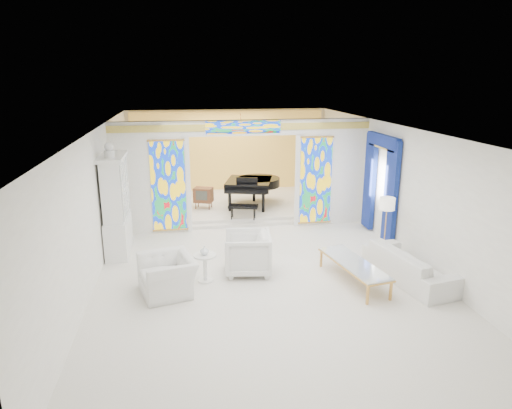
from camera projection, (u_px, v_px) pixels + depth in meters
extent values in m
plane|color=silver|center=(255.00, 253.00, 10.99)|extent=(12.00, 12.00, 0.00)
cube|color=white|center=(255.00, 128.00, 10.18)|extent=(7.00, 12.00, 0.02)
cube|color=white|center=(228.00, 152.00, 16.28)|extent=(7.00, 0.02, 3.00)
cube|color=white|center=(345.00, 330.00, 4.89)|extent=(7.00, 0.02, 3.00)
cube|color=white|center=(98.00, 199.00, 10.04)|extent=(0.02, 12.00, 3.00)
cube|color=white|center=(396.00, 187.00, 11.13)|extent=(0.02, 12.00, 3.00)
cube|color=white|center=(150.00, 178.00, 12.09)|extent=(2.00, 0.18, 3.00)
cube|color=white|center=(331.00, 172.00, 12.88)|extent=(2.00, 0.18, 3.00)
cube|color=white|center=(243.00, 127.00, 12.13)|extent=(3.00, 0.18, 0.40)
cube|color=white|center=(188.00, 185.00, 12.21)|extent=(0.12, 0.06, 2.60)
cube|color=white|center=(297.00, 181.00, 12.68)|extent=(0.12, 0.06, 2.60)
cube|color=white|center=(243.00, 134.00, 12.08)|extent=(3.24, 0.06, 0.12)
cube|color=#DAC152|center=(243.00, 127.00, 12.03)|extent=(7.00, 0.05, 0.18)
cube|color=gold|center=(168.00, 186.00, 12.12)|extent=(0.90, 0.04, 2.40)
cube|color=gold|center=(316.00, 181.00, 12.75)|extent=(0.90, 0.04, 2.40)
cube|color=gold|center=(243.00, 127.00, 12.02)|extent=(2.00, 0.04, 0.34)
cube|color=silver|center=(235.00, 204.00, 14.86)|extent=(6.80, 3.80, 0.18)
cube|color=#F5BF55|center=(228.00, 153.00, 16.17)|extent=(6.70, 0.10, 2.90)
cylinder|color=gold|center=(241.00, 129.00, 14.13)|extent=(0.48, 0.48, 0.30)
cube|color=navy|center=(391.00, 193.00, 11.21)|extent=(0.12, 0.55, 2.60)
cube|color=navy|center=(370.00, 181.00, 12.44)|extent=(0.12, 0.55, 2.60)
cube|color=navy|center=(383.00, 141.00, 11.50)|extent=(0.14, 1.70, 0.30)
cube|color=#E8C152|center=(383.00, 147.00, 11.54)|extent=(0.12, 1.50, 0.06)
cube|color=white|center=(119.00, 235.00, 10.94)|extent=(0.50, 1.40, 0.90)
cube|color=white|center=(115.00, 188.00, 10.62)|extent=(0.44, 1.30, 1.40)
cube|color=silver|center=(125.00, 188.00, 10.66)|extent=(0.01, 1.20, 1.30)
cube|color=white|center=(112.00, 157.00, 10.42)|extent=(0.56, 1.46, 0.08)
cylinder|color=silver|center=(109.00, 154.00, 10.06)|extent=(0.22, 0.22, 0.16)
sphere|color=silver|center=(109.00, 147.00, 10.02)|extent=(0.20, 0.20, 0.20)
imported|color=white|center=(168.00, 275.00, 8.92)|extent=(1.25, 1.35, 0.73)
imported|color=white|center=(247.00, 253.00, 9.81)|extent=(1.10, 1.08, 0.90)
imported|color=white|center=(410.00, 265.00, 9.49)|extent=(1.28, 2.40, 0.67)
cylinder|color=white|center=(205.00, 255.00, 9.36)|extent=(0.53, 0.53, 0.03)
cylinder|color=white|center=(205.00, 268.00, 9.43)|extent=(0.09, 0.09, 0.55)
cylinder|color=white|center=(205.00, 280.00, 9.51)|extent=(0.36, 0.36, 0.03)
imported|color=silver|center=(204.00, 250.00, 9.33)|extent=(0.18, 0.18, 0.19)
cube|color=silver|center=(354.00, 263.00, 9.34)|extent=(0.92, 2.03, 0.04)
cube|color=gold|center=(354.00, 264.00, 9.35)|extent=(0.96, 2.07, 0.03)
cube|color=gold|center=(368.00, 295.00, 8.47)|extent=(0.05, 0.05, 0.40)
cube|color=gold|center=(391.00, 291.00, 8.64)|extent=(0.05, 0.05, 0.40)
cube|color=gold|center=(321.00, 258.00, 10.17)|extent=(0.05, 0.05, 0.40)
cube|color=gold|center=(341.00, 255.00, 10.33)|extent=(0.05, 0.05, 0.40)
cylinder|color=gold|center=(383.00, 255.00, 10.83)|extent=(0.30, 0.30, 0.03)
cylinder|color=gold|center=(385.00, 230.00, 10.65)|extent=(0.03, 0.03, 1.31)
cylinder|color=white|center=(387.00, 204.00, 10.48)|extent=(0.43, 0.43, 0.28)
cube|color=black|center=(249.00, 184.00, 14.19)|extent=(1.67, 1.74, 0.26)
cylinder|color=black|center=(259.00, 182.00, 14.47)|extent=(1.63, 1.63, 0.26)
cube|color=black|center=(246.00, 192.00, 13.41)|extent=(1.27, 0.60, 0.09)
cube|color=white|center=(245.00, 192.00, 13.33)|extent=(1.14, 0.40, 0.03)
cube|color=black|center=(247.00, 181.00, 13.65)|extent=(0.63, 0.20, 0.23)
cube|color=black|center=(243.00, 206.00, 12.96)|extent=(0.89, 0.53, 0.07)
cylinder|color=black|center=(230.00, 202.00, 13.74)|extent=(0.11, 0.11, 0.57)
cylinder|color=black|center=(263.00, 203.00, 13.64)|extent=(0.11, 0.11, 0.57)
cylinder|color=black|center=(254.00, 193.00, 14.83)|extent=(0.11, 0.11, 0.57)
cube|color=brown|center=(203.00, 195.00, 14.00)|extent=(0.65, 0.54, 0.45)
cube|color=#393F3C|center=(202.00, 196.00, 13.82)|extent=(0.34, 0.14, 0.29)
cone|color=brown|center=(196.00, 206.00, 14.00)|extent=(0.04, 0.04, 0.20)
cone|color=brown|center=(209.00, 206.00, 13.93)|extent=(0.04, 0.04, 0.20)
cone|color=brown|center=(198.00, 203.00, 14.26)|extent=(0.04, 0.04, 0.20)
cone|color=brown|center=(212.00, 204.00, 14.18)|extent=(0.04, 0.04, 0.20)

